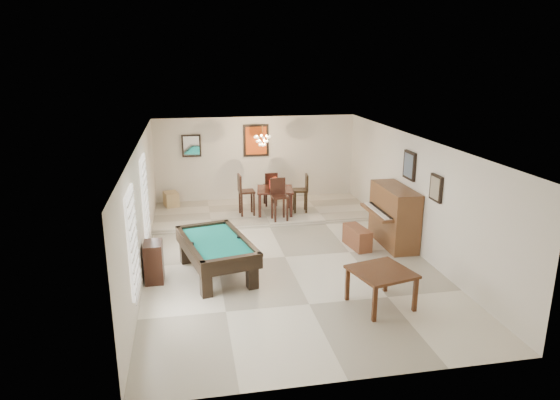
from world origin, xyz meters
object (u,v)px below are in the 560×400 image
object	(u,v)px
square_table	(381,288)
dining_chair_south	(280,200)
upright_piano	(387,216)
dining_table	(275,198)
dining_chair_west	(247,195)
chandelier	(262,137)
flower_vase	(275,181)
pool_table	(217,258)
corner_bench	(171,199)
dining_chair_east	(300,193)
dining_chair_north	(270,188)
piano_bench	(357,237)
apothecary_chest	(154,262)

from	to	relation	value
square_table	dining_chair_south	distance (m)	4.87
square_table	upright_piano	size ratio (longest dim) A/B	0.59
dining_chair_south	upright_piano	bearing A→B (deg)	-46.39
square_table	dining_table	distance (m)	5.52
square_table	dining_chair_west	distance (m)	5.68
dining_table	dining_chair_south	bearing A→B (deg)	-89.63
dining_chair_south	chandelier	world-z (taller)	chandelier
square_table	flower_vase	world-z (taller)	flower_vase
pool_table	corner_bench	xyz separation A→B (m)	(-1.00, 4.74, -0.03)
upright_piano	dining_chair_east	bearing A→B (deg)	120.72
pool_table	dining_chair_north	bearing A→B (deg)	54.53
piano_bench	dining_chair_north	xyz separation A→B (m)	(-1.48, 3.41, 0.37)
upright_piano	dining_chair_south	xyz separation A→B (m)	(-2.21, 1.92, -0.02)
corner_bench	upright_piano	bearing A→B (deg)	-36.52
dining_chair_north	corner_bench	distance (m)	2.88
apothecary_chest	chandelier	size ratio (longest dim) A/B	1.34
pool_table	corner_bench	distance (m)	4.85
corner_bench	flower_vase	bearing A→B (deg)	-22.24
square_table	apothecary_chest	size ratio (longest dim) A/B	1.22
upright_piano	dining_chair_south	distance (m)	2.93
piano_bench	dining_chair_north	bearing A→B (deg)	113.50
apothecary_chest	chandelier	xyz separation A→B (m)	(2.78, 3.92, 1.80)
apothecary_chest	dining_chair_west	distance (m)	4.28
pool_table	piano_bench	xyz separation A→B (m)	(3.32, 0.93, -0.12)
dining_table	chandelier	world-z (taller)	chandelier
upright_piano	chandelier	world-z (taller)	chandelier
pool_table	flower_vase	world-z (taller)	flower_vase
dining_chair_east	chandelier	size ratio (longest dim) A/B	1.76
flower_vase	corner_bench	world-z (taller)	flower_vase
dining_chair_south	corner_bench	distance (m)	3.41
flower_vase	dining_chair_south	bearing A→B (deg)	-89.63
apothecary_chest	dining_chair_west	world-z (taller)	dining_chair_west
dining_chair_east	chandelier	world-z (taller)	chandelier
dining_chair_west	corner_bench	distance (m)	2.41
piano_bench	dining_chair_east	xyz separation A→B (m)	(-0.77, 2.61, 0.41)
dining_table	dining_chair_west	size ratio (longest dim) A/B	0.86
piano_bench	chandelier	size ratio (longest dim) A/B	1.45
upright_piano	chandelier	xyz separation A→B (m)	(-2.51, 2.86, 1.51)
square_table	piano_bench	distance (m)	2.84
upright_piano	dining_table	distance (m)	3.41
piano_bench	flower_vase	world-z (taller)	flower_vase
upright_piano	chandelier	size ratio (longest dim) A/B	2.78
apothecary_chest	flower_vase	world-z (taller)	flower_vase
dining_table	flower_vase	bearing A→B (deg)	0.00
square_table	dining_chair_north	bearing A→B (deg)	98.71
upright_piano	dining_chair_west	bearing A→B (deg)	139.75
dining_chair_east	dining_chair_west	bearing A→B (deg)	-83.18
square_table	apothecary_chest	distance (m)	4.40
pool_table	chandelier	xyz separation A→B (m)	(1.55, 3.85, 1.84)
dining_chair_north	dining_chair_west	distance (m)	1.12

